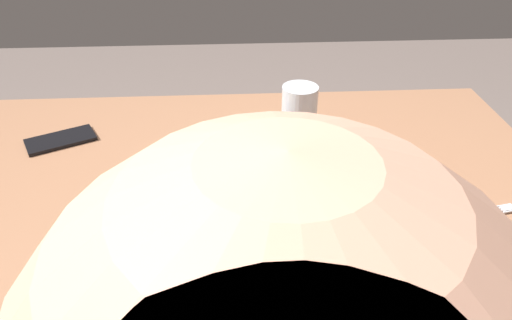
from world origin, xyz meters
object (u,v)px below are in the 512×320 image
drinking_glass (299,114)px  butter_knife (350,161)px  plate_near_main (199,159)px  coffee_mug (119,239)px  plate_center_pancakes (396,259)px  cell_phone (61,140)px

drinking_glass → butter_knife: 0.16m
plate_near_main → drinking_glass: size_ratio=1.94×
coffee_mug → butter_knife: size_ratio=0.46×
plate_center_pancakes → coffee_mug: (0.42, -0.05, 0.02)m
drinking_glass → plate_near_main: bearing=27.3°
drinking_glass → butter_knife: size_ratio=0.53×
plate_center_pancakes → cell_phone: plate_center_pancakes is taller
plate_near_main → butter_knife: 0.31m
cell_phone → butter_knife: size_ratio=0.64×
plate_near_main → drinking_glass: 0.25m
drinking_glass → cell_phone: (0.53, -0.00, -0.05)m
plate_center_pancakes → drinking_glass: drinking_glass is taller
plate_center_pancakes → coffee_mug: coffee_mug is taller
drinking_glass → butter_knife: (-0.09, 0.12, -0.05)m
plate_center_pancakes → coffee_mug: bearing=-6.2°
plate_center_pancakes → plate_near_main: bearing=-45.4°
coffee_mug → drinking_glass: bearing=-130.6°
plate_near_main → butter_knife: bearing=178.7°
butter_knife → cell_phone: bearing=-11.1°
coffee_mug → cell_phone: 0.43m
plate_near_main → coffee_mug: 0.29m
plate_center_pancakes → cell_phone: 0.75m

